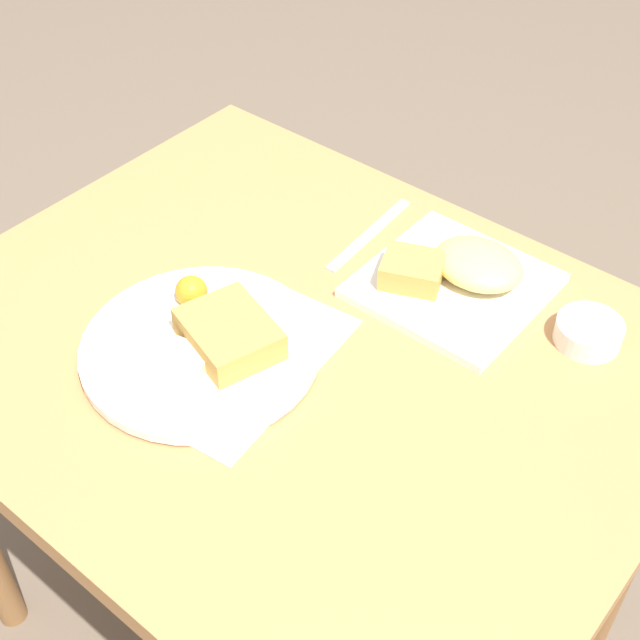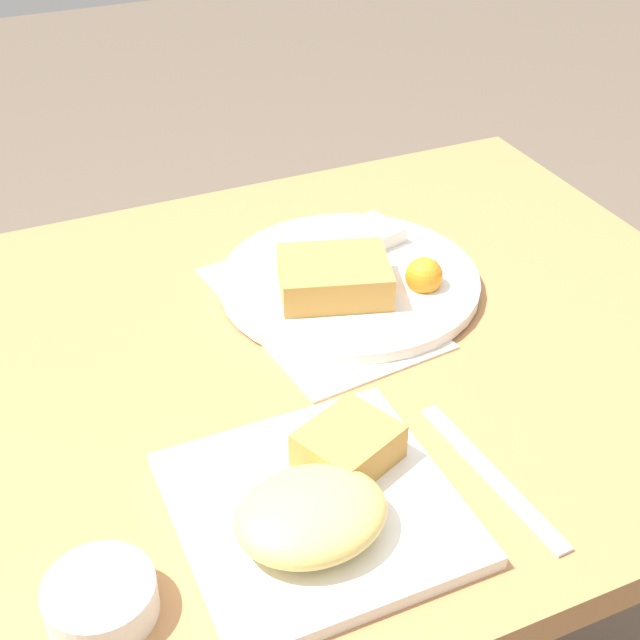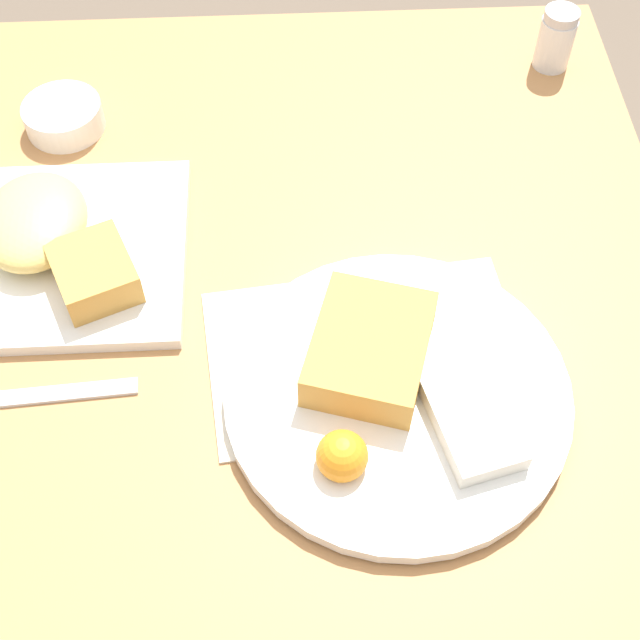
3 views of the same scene
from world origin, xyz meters
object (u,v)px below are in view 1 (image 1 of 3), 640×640
Objects in this scene: plate_oval_far at (203,343)px; sauce_ramekin at (589,332)px; butter_knife at (370,234)px; plate_square_near at (457,275)px.

plate_oval_far is 0.50m from sauce_ramekin.
sauce_ramekin is at bearing -137.88° from plate_oval_far.
plate_oval_far reaches higher than butter_knife.
butter_knife is (-0.01, -0.33, -0.02)m from plate_oval_far.
plate_square_near is 0.17m from butter_knife.
sauce_ramekin is 0.43× the size of butter_knife.
plate_square_near is 1.14× the size of butter_knife.
plate_oval_far is 3.54× the size of sauce_ramekin.
plate_oval_far reaches higher than sauce_ramekin.
plate_square_near is at bearing 80.37° from butter_knife.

